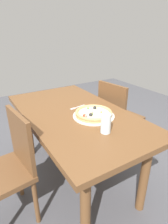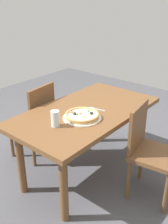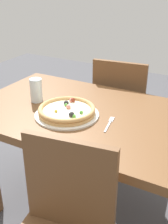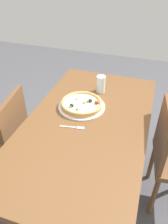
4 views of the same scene
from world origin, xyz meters
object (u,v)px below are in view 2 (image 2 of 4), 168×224
object	(u,v)px
chair_near	(149,149)
fork	(96,109)
dining_table	(86,119)
chair_far	(35,119)
plate	(82,118)
drinking_glass	(55,119)
pizza	(82,115)

from	to	relation	value
chair_near	fork	xyz separation A→B (m)	(-0.05, 0.56, 0.24)
dining_table	chair_near	world-z (taller)	chair_near
dining_table	chair_far	distance (m)	0.65
chair_near	fork	distance (m)	0.62
chair_near	plate	xyz separation A→B (m)	(-0.29, 0.53, 0.25)
drinking_glass	pizza	bearing A→B (deg)	-16.22
chair_far	drinking_glass	xyz separation A→B (m)	(-0.30, -0.64, 0.31)
plate	fork	distance (m)	0.24
drinking_glass	plate	bearing A→B (deg)	-16.42
chair_far	fork	bearing A→B (deg)	-80.52
chair_near	plate	world-z (taller)	chair_near
chair_near	chair_far	world-z (taller)	same
chair_far	pizza	bearing A→B (deg)	-99.96
chair_far	pizza	size ratio (longest dim) A/B	2.87
dining_table	chair_far	xyz separation A→B (m)	(-0.12, 0.62, -0.15)
plate	fork	world-z (taller)	plate
dining_table	plate	world-z (taller)	plate
pizza	fork	distance (m)	0.24
dining_table	plate	distance (m)	0.21
dining_table	pizza	bearing A→B (deg)	-151.37
plate	chair_near	bearing A→B (deg)	-61.74
plate	drinking_glass	world-z (taller)	drinking_glass
dining_table	drinking_glass	world-z (taller)	drinking_glass
pizza	fork	world-z (taller)	pizza
dining_table	chair_near	size ratio (longest dim) A/B	1.70
chair_far	drinking_glass	distance (m)	0.77
fork	chair_far	bearing A→B (deg)	6.02
fork	drinking_glass	xyz separation A→B (m)	(-0.50, 0.05, 0.07)
chair_near	plate	distance (m)	0.66
dining_table	plate	size ratio (longest dim) A/B	4.31
dining_table	chair_far	world-z (taller)	chair_far
chair_near	fork	size ratio (longest dim) A/B	5.31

